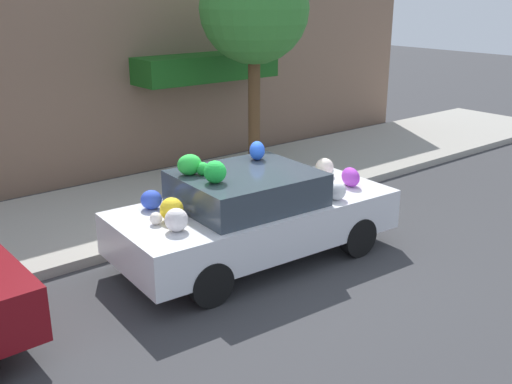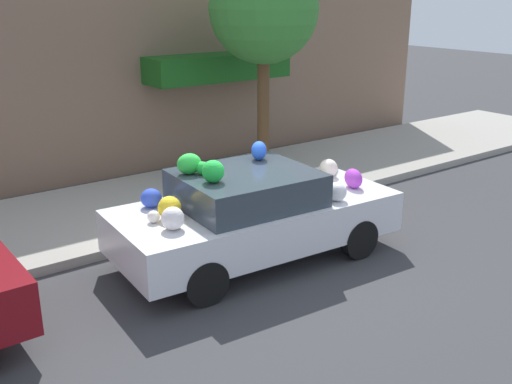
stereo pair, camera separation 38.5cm
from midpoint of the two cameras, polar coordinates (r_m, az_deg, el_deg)
ground_plane at (r=8.99m, az=0.64°, el=-5.94°), size 60.00×60.00×0.00m
sidewalk_curb at (r=11.09m, az=-7.77°, el=-0.84°), size 24.00×3.20×0.15m
building_facade at (r=12.58m, az=-12.71°, el=12.25°), size 18.00×1.20×4.90m
street_tree at (r=11.85m, az=1.71°, el=16.95°), size 2.10×2.10×4.32m
fire_hydrant at (r=10.45m, az=-1.69°, el=0.54°), size 0.20×0.20×0.70m
art_car at (r=8.58m, az=1.07°, el=-1.99°), size 4.21×2.00×1.65m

